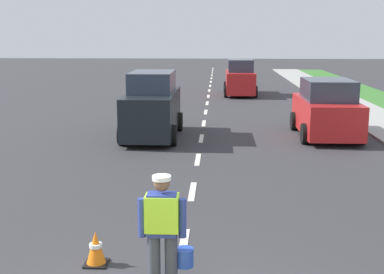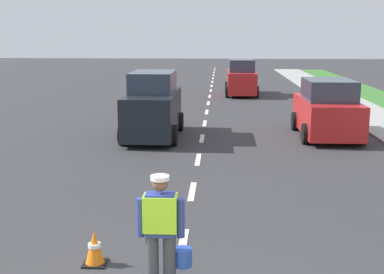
% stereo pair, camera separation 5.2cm
% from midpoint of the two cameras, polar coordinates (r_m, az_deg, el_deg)
% --- Properties ---
extents(ground_plane, '(96.00, 96.00, 0.00)m').
position_cam_midpoint_polar(ground_plane, '(26.63, 1.68, 3.89)').
color(ground_plane, '#333335').
extents(lane_center_line, '(0.14, 46.40, 0.01)m').
position_cam_midpoint_polar(lane_center_line, '(30.80, 1.86, 4.94)').
color(lane_center_line, silver).
rests_on(lane_center_line, ground).
extents(road_worker, '(0.76, 0.37, 1.67)m').
position_cam_midpoint_polar(road_worker, '(7.10, -3.38, -10.11)').
color(road_worker, '#383D4C').
rests_on(road_worker, ground).
extents(traffic_cone_near, '(0.36, 0.36, 0.55)m').
position_cam_midpoint_polar(traffic_cone_near, '(8.22, -10.96, -12.18)').
color(traffic_cone_near, black).
rests_on(traffic_cone_near, ground).
extents(car_outgoing_far, '(1.87, 4.17, 2.09)m').
position_cam_midpoint_polar(car_outgoing_far, '(30.03, 5.37, 6.57)').
color(car_outgoing_far, red).
rests_on(car_outgoing_far, ground).
extents(car_oncoming_lead, '(1.88, 4.19, 2.27)m').
position_cam_midpoint_polar(car_oncoming_lead, '(17.57, -4.56, 3.37)').
color(car_oncoming_lead, black).
rests_on(car_oncoming_lead, ground).
extents(car_parked_far, '(2.05, 3.98, 2.01)m').
position_cam_midpoint_polar(car_parked_far, '(18.20, 14.81, 2.92)').
color(car_parked_far, red).
rests_on(car_parked_far, ground).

